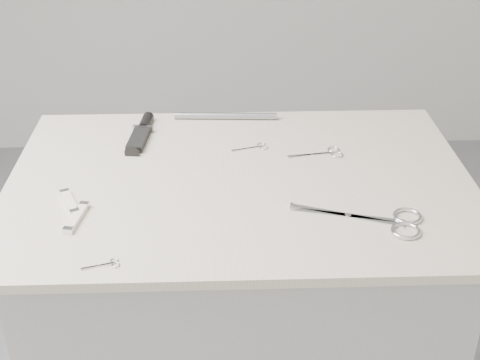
{
  "coord_description": "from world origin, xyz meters",
  "views": [
    {
      "loc": [
        -0.05,
        -1.25,
        1.63
      ],
      "look_at": [
        -0.0,
        -0.01,
        0.92
      ],
      "focal_mm": 50.0,
      "sensor_mm": 36.0,
      "label": 1
    }
  ],
  "objects_px": {
    "large_shears": "(385,221)",
    "pocket_knife_b": "(69,202)",
    "embroidery_scissors_b": "(255,147)",
    "sheathed_knife": "(142,132)",
    "tiny_scissors": "(106,265)",
    "pocket_knife_a": "(77,217)",
    "plinth": "(240,342)",
    "metal_rail": "(226,116)",
    "embroidery_scissors_a": "(325,153)"
  },
  "relations": [
    {
      "from": "large_shears",
      "to": "pocket_knife_b",
      "type": "xyz_separation_m",
      "value": [
        -0.62,
        0.09,
        0.0
      ]
    },
    {
      "from": "embroidery_scissors_b",
      "to": "sheathed_knife",
      "type": "xyz_separation_m",
      "value": [
        -0.27,
        0.08,
        0.01
      ]
    },
    {
      "from": "tiny_scissors",
      "to": "pocket_knife_a",
      "type": "height_order",
      "value": "pocket_knife_a"
    },
    {
      "from": "plinth",
      "to": "metal_rail",
      "type": "height_order",
      "value": "metal_rail"
    },
    {
      "from": "large_shears",
      "to": "embroidery_scissors_a",
      "type": "height_order",
      "value": "large_shears"
    },
    {
      "from": "large_shears",
      "to": "embroidery_scissors_b",
      "type": "distance_m",
      "value": 0.4
    },
    {
      "from": "large_shears",
      "to": "metal_rail",
      "type": "xyz_separation_m",
      "value": [
        -0.3,
        0.49,
        0.01
      ]
    },
    {
      "from": "sheathed_knife",
      "to": "embroidery_scissors_b",
      "type": "bearing_deg",
      "value": -100.84
    },
    {
      "from": "large_shears",
      "to": "embroidery_scissors_a",
      "type": "relative_size",
      "value": 1.97
    },
    {
      "from": "large_shears",
      "to": "pocket_knife_a",
      "type": "relative_size",
      "value": 2.4
    },
    {
      "from": "embroidery_scissors_b",
      "to": "sheathed_knife",
      "type": "height_order",
      "value": "sheathed_knife"
    },
    {
      "from": "pocket_knife_b",
      "to": "metal_rail",
      "type": "bearing_deg",
      "value": -62.48
    },
    {
      "from": "embroidery_scissors_a",
      "to": "plinth",
      "type": "bearing_deg",
      "value": -161.02
    },
    {
      "from": "embroidery_scissors_b",
      "to": "sheathed_knife",
      "type": "distance_m",
      "value": 0.28
    },
    {
      "from": "embroidery_scissors_b",
      "to": "tiny_scissors",
      "type": "xyz_separation_m",
      "value": [
        -0.29,
        -0.44,
        -0.0
      ]
    },
    {
      "from": "embroidery_scissors_a",
      "to": "large_shears",
      "type": "bearing_deg",
      "value": -85.09
    },
    {
      "from": "embroidery_scissors_a",
      "to": "tiny_scissors",
      "type": "bearing_deg",
      "value": -147.11
    },
    {
      "from": "plinth",
      "to": "large_shears",
      "type": "height_order",
      "value": "large_shears"
    },
    {
      "from": "tiny_scissors",
      "to": "embroidery_scissors_b",
      "type": "bearing_deg",
      "value": 40.84
    },
    {
      "from": "tiny_scissors",
      "to": "sheathed_knife",
      "type": "distance_m",
      "value": 0.52
    },
    {
      "from": "plinth",
      "to": "pocket_knife_b",
      "type": "bearing_deg",
      "value": -164.94
    },
    {
      "from": "pocket_knife_a",
      "to": "metal_rail",
      "type": "bearing_deg",
      "value": -23.06
    },
    {
      "from": "embroidery_scissors_a",
      "to": "metal_rail",
      "type": "relative_size",
      "value": 0.49
    },
    {
      "from": "large_shears",
      "to": "plinth",
      "type": "bearing_deg",
      "value": 164.42
    },
    {
      "from": "embroidery_scissors_a",
      "to": "sheathed_knife",
      "type": "bearing_deg",
      "value": 155.26
    },
    {
      "from": "plinth",
      "to": "large_shears",
      "type": "xyz_separation_m",
      "value": [
        0.27,
        -0.18,
        0.47
      ]
    },
    {
      "from": "metal_rail",
      "to": "tiny_scissors",
      "type": "bearing_deg",
      "value": -109.9
    },
    {
      "from": "sheathed_knife",
      "to": "tiny_scissors",
      "type": "bearing_deg",
      "value": -175.72
    },
    {
      "from": "embroidery_scissors_a",
      "to": "pocket_knife_a",
      "type": "xyz_separation_m",
      "value": [
        -0.52,
        -0.26,
        0.0
      ]
    },
    {
      "from": "large_shears",
      "to": "embroidery_scissors_b",
      "type": "xyz_separation_m",
      "value": [
        -0.23,
        0.32,
        -0.0
      ]
    },
    {
      "from": "large_shears",
      "to": "pocket_knife_a",
      "type": "distance_m",
      "value": 0.6
    },
    {
      "from": "plinth",
      "to": "embroidery_scissors_a",
      "type": "bearing_deg",
      "value": 28.45
    },
    {
      "from": "large_shears",
      "to": "sheathed_knife",
      "type": "relative_size",
      "value": 1.34
    },
    {
      "from": "large_shears",
      "to": "pocket_knife_b",
      "type": "distance_m",
      "value": 0.63
    },
    {
      "from": "embroidery_scissors_b",
      "to": "pocket_knife_a",
      "type": "distance_m",
      "value": 0.47
    },
    {
      "from": "metal_rail",
      "to": "sheathed_knife",
      "type": "bearing_deg",
      "value": -157.83
    },
    {
      "from": "plinth",
      "to": "sheathed_knife",
      "type": "height_order",
      "value": "sheathed_knife"
    },
    {
      "from": "large_shears",
      "to": "metal_rail",
      "type": "height_order",
      "value": "metal_rail"
    },
    {
      "from": "plinth",
      "to": "tiny_scissors",
      "type": "bearing_deg",
      "value": -129.52
    },
    {
      "from": "tiny_scissors",
      "to": "pocket_knife_a",
      "type": "xyz_separation_m",
      "value": [
        -0.08,
        0.15,
        0.01
      ]
    },
    {
      "from": "metal_rail",
      "to": "pocket_knife_a",
      "type": "bearing_deg",
      "value": -122.85
    },
    {
      "from": "pocket_knife_a",
      "to": "pocket_knife_b",
      "type": "relative_size",
      "value": 1.09
    },
    {
      "from": "pocket_knife_a",
      "to": "pocket_knife_b",
      "type": "distance_m",
      "value": 0.06
    },
    {
      "from": "sheathed_knife",
      "to": "pocket_knife_b",
      "type": "distance_m",
      "value": 0.34
    },
    {
      "from": "large_shears",
      "to": "tiny_scissors",
      "type": "bearing_deg",
      "value": -149.42
    },
    {
      "from": "embroidery_scissors_b",
      "to": "pocket_knife_b",
      "type": "distance_m",
      "value": 0.45
    },
    {
      "from": "sheathed_knife",
      "to": "pocket_knife_b",
      "type": "height_order",
      "value": "sheathed_knife"
    },
    {
      "from": "plinth",
      "to": "tiny_scissors",
      "type": "relative_size",
      "value": 13.46
    },
    {
      "from": "embroidery_scissors_b",
      "to": "pocket_knife_a",
      "type": "relative_size",
      "value": 0.82
    },
    {
      "from": "embroidery_scissors_b",
      "to": "metal_rail",
      "type": "height_order",
      "value": "metal_rail"
    }
  ]
}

